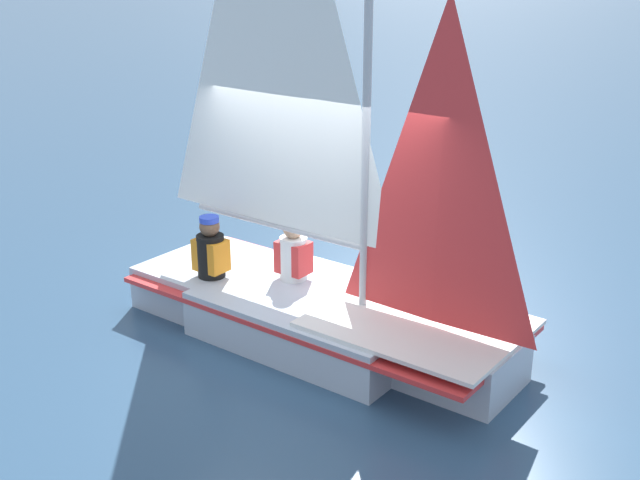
# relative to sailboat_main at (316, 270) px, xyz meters

# --- Properties ---
(ground_plane) EXTENTS (260.00, 260.00, 0.00)m
(ground_plane) POSITION_rel_sailboat_main_xyz_m (-0.02, 0.05, -0.74)
(ground_plane) COLOR #2D4C6B
(sailboat_main) EXTENTS (3.36, 4.50, 5.76)m
(sailboat_main) POSITION_rel_sailboat_main_xyz_m (0.00, 0.00, 0.00)
(sailboat_main) COLOR #B2BCCC
(sailboat_main) RESTS_ON ground_plane
(sailor_helm) EXTENTS (0.40, 0.42, 1.16)m
(sailor_helm) POSITION_rel_sailboat_main_xyz_m (0.04, -0.46, -0.12)
(sailor_helm) COLOR black
(sailor_helm) RESTS_ON ground_plane
(sailor_crew) EXTENTS (0.40, 0.42, 1.16)m
(sailor_crew) POSITION_rel_sailboat_main_xyz_m (0.81, -0.92, -0.11)
(sailor_crew) COLOR black
(sailor_crew) RESTS_ON ground_plane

